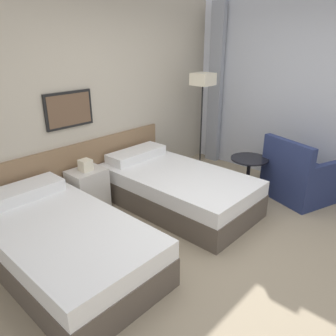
{
  "coord_description": "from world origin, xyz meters",
  "views": [
    {
      "loc": [
        -2.55,
        -1.53,
        2.11
      ],
      "look_at": [
        0.16,
        0.96,
        0.63
      ],
      "focal_mm": 35.0,
      "sensor_mm": 36.0,
      "label": 1
    }
  ],
  "objects_px": {
    "bed_near_door": "(62,243)",
    "side_table": "(249,169)",
    "floor_lamp": "(203,87)",
    "nightstand": "(88,189)",
    "bed_near_window": "(176,188)",
    "armchair": "(298,179)"
  },
  "relations": [
    {
      "from": "bed_near_door",
      "to": "side_table",
      "type": "distance_m",
      "value": 2.69
    },
    {
      "from": "floor_lamp",
      "to": "side_table",
      "type": "distance_m",
      "value": 1.45
    },
    {
      "from": "floor_lamp",
      "to": "nightstand",
      "type": "bearing_deg",
      "value": 172.19
    },
    {
      "from": "nightstand",
      "to": "side_table",
      "type": "relative_size",
      "value": 1.26
    },
    {
      "from": "bed_near_door",
      "to": "floor_lamp",
      "type": "distance_m",
      "value": 3.12
    },
    {
      "from": "bed_near_window",
      "to": "nightstand",
      "type": "height_order",
      "value": "nightstand"
    },
    {
      "from": "nightstand",
      "to": "floor_lamp",
      "type": "bearing_deg",
      "value": -7.81
    },
    {
      "from": "bed_near_window",
      "to": "floor_lamp",
      "type": "relative_size",
      "value": 1.27
    },
    {
      "from": "bed_near_door",
      "to": "armchair",
      "type": "bearing_deg",
      "value": -20.2
    },
    {
      "from": "bed_near_window",
      "to": "nightstand",
      "type": "distance_m",
      "value": 1.15
    },
    {
      "from": "bed_near_window",
      "to": "armchair",
      "type": "bearing_deg",
      "value": -40.16
    },
    {
      "from": "nightstand",
      "to": "side_table",
      "type": "xyz_separation_m",
      "value": [
        1.8,
        -1.3,
        0.1
      ]
    },
    {
      "from": "side_table",
      "to": "nightstand",
      "type": "bearing_deg",
      "value": 144.17
    },
    {
      "from": "bed_near_door",
      "to": "nightstand",
      "type": "bearing_deg",
      "value": 42.61
    },
    {
      "from": "bed_near_door",
      "to": "side_table",
      "type": "bearing_deg",
      "value": -11.19
    },
    {
      "from": "bed_near_door",
      "to": "side_table",
      "type": "height_order",
      "value": "bed_near_door"
    },
    {
      "from": "bed_near_window",
      "to": "armchair",
      "type": "xyz_separation_m",
      "value": [
        1.3,
        -1.1,
        0.04
      ]
    },
    {
      "from": "bed_near_door",
      "to": "armchair",
      "type": "xyz_separation_m",
      "value": [
        2.99,
        -1.1,
        0.04
      ]
    },
    {
      "from": "bed_near_door",
      "to": "armchair",
      "type": "height_order",
      "value": "armchair"
    },
    {
      "from": "bed_near_door",
      "to": "nightstand",
      "type": "relative_size",
      "value": 2.97
    },
    {
      "from": "bed_near_window",
      "to": "floor_lamp",
      "type": "bearing_deg",
      "value": 22.95
    },
    {
      "from": "side_table",
      "to": "armchair",
      "type": "xyz_separation_m",
      "value": [
        0.35,
        -0.58,
        -0.09
      ]
    }
  ]
}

